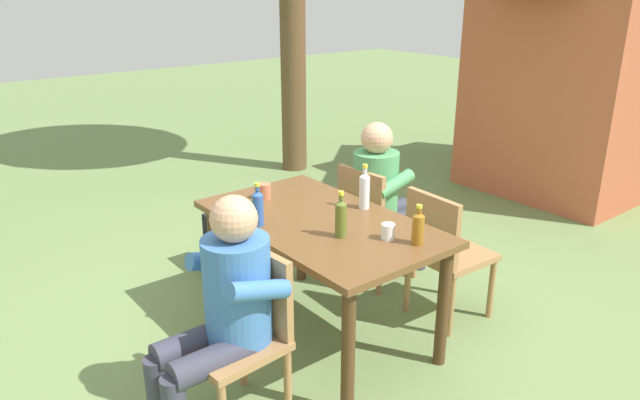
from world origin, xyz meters
name	(u,v)px	position (x,y,z in m)	size (l,w,h in m)	color
ground_plane	(320,333)	(0.00, 0.00, 0.00)	(24.00, 24.00, 0.00)	#6B844C
dining_table	(320,236)	(0.00, 0.00, 0.67)	(1.49, 0.86, 0.77)	brown
chair_near_right	(244,328)	(0.33, -0.73, 0.49)	(0.47, 0.47, 0.87)	#A37547
chair_far_left	(372,218)	(-0.33, 0.73, 0.49)	(0.47, 0.47, 0.87)	#A37547
chair_far_right	(443,249)	(0.33, 0.73, 0.49)	(0.46, 0.46, 0.87)	#A37547
person_in_white_shirt	(223,305)	(0.33, -0.84, 0.66)	(0.47, 0.62, 1.18)	#3D70B2
person_in_plaid_shirt	(383,193)	(-0.33, 0.84, 0.66)	(0.47, 0.62, 1.18)	#4C935B
bottle_olive	(341,217)	(0.27, -0.07, 0.88)	(0.06, 0.06, 0.26)	#566623
bottle_amber	(418,227)	(0.59, 0.19, 0.86)	(0.06, 0.06, 0.22)	#996019
bottle_blue	(258,207)	(-0.15, -0.33, 0.88)	(0.06, 0.06, 0.25)	#2D56A3
bottle_clear	(364,189)	(0.02, 0.32, 0.89)	(0.06, 0.06, 0.28)	white
cup_terracotta	(265,191)	(-0.50, -0.06, 0.82)	(0.08, 0.08, 0.10)	#BC6B47
cup_white	(388,232)	(0.45, 0.11, 0.81)	(0.07, 0.07, 0.09)	white
backpack_by_near_side	(223,245)	(-1.14, -0.03, 0.21)	(0.31, 0.24, 0.43)	black
brick_kiosk	(583,58)	(-0.64, 3.92, 1.34)	(1.90, 2.13, 2.55)	#B25638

